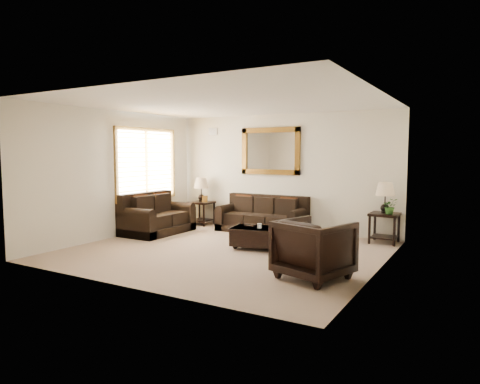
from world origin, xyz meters
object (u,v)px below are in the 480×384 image
Objects in this scene: sofa at (263,219)px; coffee_table at (264,236)px; end_table_right at (385,204)px; end_table_left at (201,194)px; armchair at (314,246)px; loveseat at (156,218)px.

sofa reaches higher than coffee_table.
coffee_table is (-1.85, -1.70, -0.55)m from end_table_right.
end_table_left is at bearing 177.07° from sofa.
armchair is (4.10, -3.04, -0.30)m from end_table_left.
loveseat is at bearing -145.89° from sofa.
end_table_right reaches higher than end_table_left.
sofa is 2.74m from end_table_right.
sofa is 1.84m from end_table_left.
end_table_right is 1.30× the size of armchair.
armchair is (2.32, -2.95, 0.17)m from sofa.
loveseat is 4.62m from armchair.
end_table_right reaches higher than armchair.
loveseat reaches higher than coffee_table.
sofa is at bearing 106.02° from coffee_table.
end_table_right is (4.71, 1.45, 0.46)m from loveseat.
end_table_left is 1.26× the size of armchair.
armchair is at bearing -51.84° from sofa.
end_table_right is (2.69, 0.08, 0.50)m from sofa.
sofa is at bearing -55.89° from loveseat.
armchair reaches higher than sofa.
armchair reaches higher than loveseat.
coffee_table is at bearing -33.08° from end_table_left.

